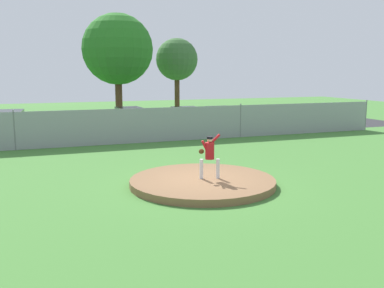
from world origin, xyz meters
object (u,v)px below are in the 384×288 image
Objects in this scene: pitcher_youth at (209,153)px; traffic_cone_orange at (106,130)px; baseball at (218,172)px; parked_car_burgundy at (131,120)px; parked_car_champagne at (9,125)px; parked_car_silver at (223,118)px; parked_car_slate at (187,119)px.

traffic_cone_orange is at bearing 95.65° from pitcher_youth.
parked_car_burgundy is at bearing 90.92° from baseball.
traffic_cone_orange is at bearing -156.98° from parked_car_burgundy.
parked_car_champagne is 0.96× the size of parked_car_burgundy.
parked_car_burgundy is (-6.51, 0.85, 0.03)m from parked_car_silver.
parked_car_burgundy reaches higher than baseball.
parked_car_slate is at bearing 75.08° from baseball.
parked_car_slate is (3.68, 13.81, 0.47)m from baseball.
parked_car_silver is 0.92× the size of parked_car_burgundy.
pitcher_youth is at bearing -116.15° from parked_car_silver.
pitcher_youth is 0.33× the size of parked_car_burgundy.
baseball is 13.61m from traffic_cone_orange.
parked_car_slate is 5.77m from traffic_cone_orange.
parked_car_burgundy is 1.16× the size of parked_car_slate.
parked_car_champagne is 11.56m from parked_car_slate.
traffic_cone_orange is (-8.34, 0.07, -0.50)m from parked_car_silver.
parked_car_silver is 2.64m from parked_car_slate.
parked_car_silver is 6.57m from parked_car_burgundy.
parked_car_slate is at bearing 73.43° from pitcher_youth.
parked_car_silver is at bearing -9.55° from parked_car_slate.
pitcher_youth is 1.33m from baseball.
pitcher_youth is at bearing -84.35° from traffic_cone_orange.
baseball is at bearing -81.31° from traffic_cone_orange.
parked_car_burgundy is 3.93m from parked_car_slate.
baseball is (0.65, 0.74, -0.90)m from pitcher_youth.
parked_car_burgundy reaches higher than parked_car_slate.
parked_car_burgundy is at bearing 23.02° from traffic_cone_orange.
parked_car_champagne is at bearing -179.22° from parked_car_burgundy.
pitcher_youth reaches higher than parked_car_burgundy.
parked_car_champagne reaches higher than parked_car_slate.
parked_car_burgundy is at bearing 88.38° from pitcher_youth.
pitcher_youth is at bearing -106.57° from parked_car_slate.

